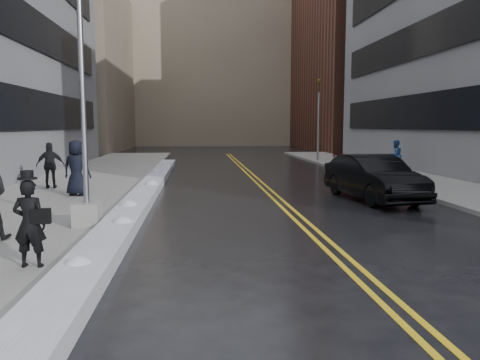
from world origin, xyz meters
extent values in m
plane|color=black|center=(0.00, 0.00, 0.00)|extent=(160.00, 160.00, 0.00)
cube|color=gray|center=(-5.75, 10.00, 0.07)|extent=(5.50, 50.00, 0.15)
cube|color=gray|center=(10.00, 10.00, 0.07)|extent=(4.00, 50.00, 0.15)
cube|color=gold|center=(2.35, 10.00, 0.00)|extent=(0.12, 50.00, 0.01)
cube|color=gold|center=(2.65, 10.00, 0.00)|extent=(0.12, 50.00, 0.01)
cube|color=silver|center=(-2.45, 8.00, 0.17)|extent=(0.90, 30.00, 0.34)
cube|color=gray|center=(-15.50, 44.00, 9.00)|extent=(14.00, 22.00, 18.00)
cube|color=#562D21|center=(19.00, 42.00, 14.00)|extent=(14.00, 20.00, 28.00)
cube|color=gray|center=(2.00, 60.00, 11.00)|extent=(36.00, 16.00, 22.00)
cube|color=gray|center=(-3.30, 2.00, 0.45)|extent=(0.65, 0.65, 0.60)
cylinder|color=gray|center=(-3.30, 2.00, 4.25)|extent=(0.14, 0.14, 7.00)
cylinder|color=maroon|center=(9.00, 10.00, 0.45)|extent=(0.24, 0.24, 0.60)
sphere|color=maroon|center=(9.00, 10.00, 0.75)|extent=(0.26, 0.26, 0.26)
cylinder|color=maroon|center=(9.00, 10.00, 0.50)|extent=(0.25, 0.10, 0.10)
cylinder|color=gray|center=(8.50, 24.00, 2.65)|extent=(0.14, 0.14, 5.00)
imported|color=#594C0C|center=(8.50, 24.00, 5.65)|extent=(0.16, 0.20, 1.00)
imported|color=black|center=(-3.50, -1.53, 0.96)|extent=(0.61, 0.42, 1.62)
imported|color=black|center=(-4.89, 7.43, 1.17)|extent=(1.10, 0.81, 2.05)
imported|color=black|center=(-6.49, 9.64, 1.10)|extent=(1.17, 0.62, 1.89)
imported|color=navy|center=(10.78, 15.48, 1.03)|extent=(1.04, 0.93, 1.76)
imported|color=black|center=(5.94, 6.23, 0.83)|extent=(2.39, 5.24, 1.67)
imported|color=#450B0F|center=(7.50, 11.32, 0.66)|extent=(2.20, 4.65, 1.31)
camera|label=1|loc=(-0.45, -10.18, 2.72)|focal=35.00mm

